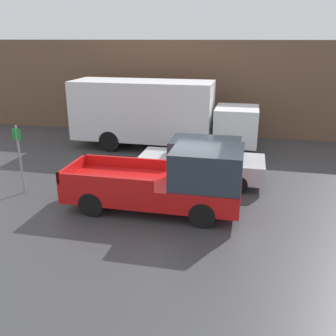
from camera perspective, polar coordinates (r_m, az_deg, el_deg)
name	(u,v)px	position (r m, az deg, el deg)	size (l,w,h in m)	color
ground_plane	(180,200)	(12.74, 1.80, -4.88)	(60.00, 60.00, 0.00)	#3D3D3F
building_wall	(212,89)	(20.90, 6.69, 11.82)	(28.00, 0.15, 5.10)	brown
pickup_truck	(170,181)	(11.63, 0.36, -2.04)	(5.50, 2.05, 2.12)	red
car	(202,161)	(14.15, 5.26, 1.12)	(4.67, 1.92, 1.65)	silver
delivery_truck	(156,113)	(18.35, -1.83, 8.43)	(8.90, 2.46, 3.27)	white
parking_sign	(20,156)	(13.85, -21.67, 1.74)	(0.30, 0.07, 2.42)	gray
newspaper_box	(166,124)	(21.32, -0.24, 6.67)	(0.45, 0.40, 1.12)	gold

